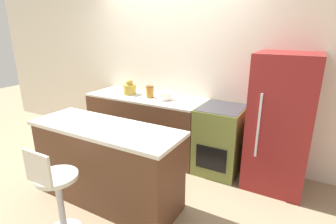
# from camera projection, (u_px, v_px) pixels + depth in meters

# --- Properties ---
(ground_plane) EXTENTS (14.00, 14.00, 0.00)m
(ground_plane) POSITION_uv_depth(u_px,v_px,m) (149.00, 163.00, 3.81)
(ground_plane) COLOR #998466
(wall_back) EXTENTS (8.00, 0.06, 2.60)m
(wall_back) POSITION_uv_depth(u_px,v_px,m) (172.00, 68.00, 4.00)
(wall_back) COLOR silver
(wall_back) RESTS_ON ground_plane
(back_counter) EXTENTS (1.82, 0.65, 0.90)m
(back_counter) POSITION_uv_depth(u_px,v_px,m) (146.00, 124.00, 4.09)
(back_counter) COLOR brown
(back_counter) RESTS_ON ground_plane
(kitchen_island) EXTENTS (1.71, 0.61, 0.90)m
(kitchen_island) POSITION_uv_depth(u_px,v_px,m) (107.00, 164.00, 2.88)
(kitchen_island) COLOR brown
(kitchen_island) RESTS_ON ground_plane
(oven_range) EXTENTS (0.57, 0.67, 0.90)m
(oven_range) POSITION_uv_depth(u_px,v_px,m) (220.00, 139.00, 3.52)
(oven_range) COLOR olive
(oven_range) RESTS_ON ground_plane
(refrigerator) EXTENTS (0.68, 0.68, 1.63)m
(refrigerator) POSITION_uv_depth(u_px,v_px,m) (280.00, 123.00, 3.08)
(refrigerator) COLOR maroon
(refrigerator) RESTS_ON ground_plane
(stool_chair) EXTENTS (0.38, 0.38, 0.92)m
(stool_chair) POSITION_uv_depth(u_px,v_px,m) (56.00, 193.00, 2.36)
(stool_chair) COLOR #B7B7BC
(stool_chair) RESTS_ON ground_plane
(kettle) EXTENTS (0.20, 0.20, 0.23)m
(kettle) POSITION_uv_depth(u_px,v_px,m) (130.00, 88.00, 4.02)
(kettle) COLOR #B29333
(kettle) RESTS_ON back_counter
(mixing_bowl) EXTENTS (0.21, 0.21, 0.11)m
(mixing_bowl) POSITION_uv_depth(u_px,v_px,m) (164.00, 96.00, 3.75)
(mixing_bowl) COLOR white
(mixing_bowl) RESTS_ON back_counter
(canister_jar) EXTENTS (0.12, 0.12, 0.17)m
(canister_jar) POSITION_uv_depth(u_px,v_px,m) (150.00, 91.00, 3.85)
(canister_jar) COLOR #9E6623
(canister_jar) RESTS_ON back_counter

